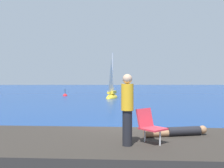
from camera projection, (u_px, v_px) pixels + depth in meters
ground_plane at (133, 140)px, 9.65m from camera, size 160.00×160.00×0.00m
shore_ledge at (122, 153)px, 6.68m from camera, size 8.26×4.03×0.70m
boulder_seaward at (61, 146)px, 8.81m from camera, size 1.22×1.00×0.74m
boulder_inland at (76, 147)px, 8.61m from camera, size 0.93×0.84×0.49m
sailboat_near at (112, 96)px, 29.65m from camera, size 1.86×3.07×5.54m
person_sunbather at (179, 132)px, 7.07m from camera, size 1.75×0.50×0.25m
person_standing at (127, 108)px, 6.02m from camera, size 0.28×0.28×1.62m
beach_chair at (149, 124)px, 6.30m from camera, size 0.75×0.76×0.80m
marker_buoy at (65, 96)px, 33.58m from camera, size 0.56×0.56×1.13m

